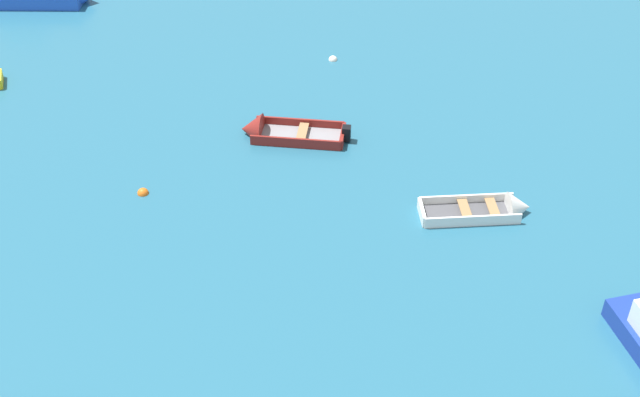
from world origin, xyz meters
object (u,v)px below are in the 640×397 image
at_px(rowboat_maroon_center, 272,132).
at_px(mooring_buoy_midfield, 333,60).
at_px(rowboat_white_back_row_left, 497,209).
at_px(mooring_buoy_trailing, 143,193).

relative_size(rowboat_maroon_center, mooring_buoy_midfield, 11.28).
xyz_separation_m(rowboat_white_back_row_left, mooring_buoy_midfield, (-8.78, 10.59, -0.21)).
bearing_deg(rowboat_white_back_row_left, rowboat_maroon_center, 161.59).
bearing_deg(mooring_buoy_trailing, rowboat_white_back_row_left, 7.63).
bearing_deg(rowboat_white_back_row_left, mooring_buoy_midfield, 129.68).
distance_m(rowboat_white_back_row_left, mooring_buoy_midfield, 13.76).
bearing_deg(mooring_buoy_trailing, mooring_buoy_midfield, 67.88).
bearing_deg(mooring_buoy_midfield, rowboat_white_back_row_left, -50.32).
distance_m(rowboat_maroon_center, mooring_buoy_trailing, 6.48).
height_order(rowboat_white_back_row_left, mooring_buoy_trailing, rowboat_white_back_row_left).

